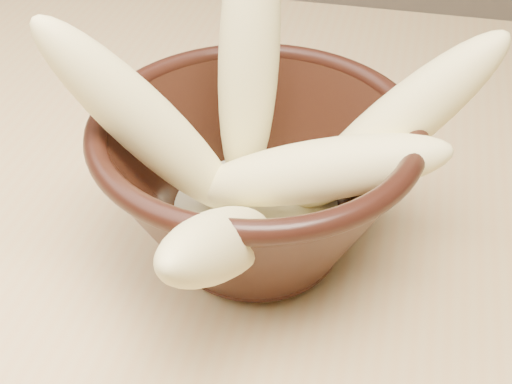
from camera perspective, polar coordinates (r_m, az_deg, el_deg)
table at (r=0.65m, az=-13.11°, el=-4.89°), size 1.20×0.80×0.75m
bowl at (r=0.47m, az=-0.00°, el=0.95°), size 0.21×0.21×0.12m
milk_puddle at (r=0.49m, az=-0.00°, el=-1.71°), size 0.12×0.12×0.02m
banana_upright at (r=0.47m, az=-0.58°, el=10.57°), size 0.04×0.08×0.20m
banana_left at (r=0.44m, az=-8.79°, el=5.39°), size 0.15×0.09×0.17m
banana_right at (r=0.46m, az=11.06°, el=5.20°), size 0.15×0.08×0.15m
banana_across at (r=0.45m, az=4.87°, el=1.68°), size 0.17×0.05×0.09m
banana_front at (r=0.39m, az=-2.78°, el=-4.15°), size 0.05×0.16×0.13m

